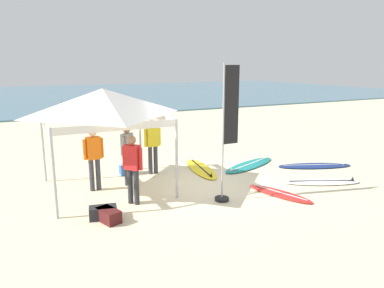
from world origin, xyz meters
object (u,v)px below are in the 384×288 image
Objects in this scene: person_grey at (127,151)px; banner_flag at (227,139)px; surfboard_yellow at (201,169)px; person_orange at (94,155)px; person_yellow at (153,143)px; canopy_tent at (103,102)px; surfboard_white at (322,182)px; gear_bag_near_tent at (103,212)px; gear_bag_by_pole at (108,215)px; surfboard_navy at (315,166)px; cooler_box at (128,168)px; surfboard_teal at (249,165)px; surfboard_red at (279,193)px; person_red at (133,165)px.

banner_flag is at bearing -50.68° from person_grey.
surfboard_yellow is 1.44× the size of person_orange.
person_yellow is at bearing 106.34° from banner_flag.
person_grey is (0.65, 0.13, -1.40)m from canopy_tent.
surfboard_white is 6.49m from person_orange.
gear_bag_by_pole is (0.07, -0.21, 0.00)m from gear_bag_near_tent.
canopy_tent is at bearing -9.61° from person_orange.
gear_bag_near_tent is (-7.31, -1.05, 0.10)m from surfboard_navy.
person_orange is at bearing 172.67° from surfboard_navy.
cooler_box reaches higher than surfboard_navy.
gear_bag_by_pole is (-7.24, -1.27, 0.10)m from surfboard_navy.
person_grey is 3.42× the size of cooler_box.
surfboard_yellow is 1.08× the size of surfboard_white.
gear_bag_near_tent is (-5.39, -2.09, 0.10)m from surfboard_teal.
banner_flag is at bearing -104.18° from surfboard_yellow.
person_grey is (-3.32, 2.58, 0.95)m from surfboard_red.
person_yellow is at bearing 26.22° from canopy_tent.
surfboard_yellow is 3.52m from person_red.
gear_bag_near_tent is 0.22m from gear_bag_by_pole.
gear_bag_by_pole is (-4.44, 0.33, 0.10)m from surfboard_red.
canopy_tent is 1.78× the size of person_yellow.
banner_flag is at bearing -19.63° from person_red.
person_yellow is at bearing 143.07° from surfboard_white.
surfboard_red is 1.15× the size of person_grey.
surfboard_yellow is at bearing 169.59° from surfboard_teal.
canopy_tent is at bearing 158.58° from surfboard_white.
gear_bag_by_pole is (-2.98, 0.02, -1.43)m from banner_flag.
surfboard_teal is at bearing 0.66° from person_grey.
gear_bag_by_pole is (-6.17, 0.11, 0.10)m from surfboard_white.
surfboard_yellow is (-1.68, 0.31, 0.00)m from surfboard_teal.
gear_bag_by_pole is at bearing -125.84° from person_yellow.
person_yellow is (1.00, 0.68, 0.00)m from person_grey.
surfboard_teal is 4.05m from cooler_box.
surfboard_white is 5.51m from person_red.
gear_bag_near_tent is 1.20× the size of cooler_box.
banner_flag reaches higher than surfboard_teal.
surfboard_navy is at bearing -18.03° from person_yellow.
person_grey is 2.85× the size of gear_bag_near_tent.
gear_bag_near_tent is at bearing -105.79° from canopy_tent.
gear_bag_near_tent and gear_bag_by_pole have the same top height.
banner_flag is at bearing 178.33° from surfboard_white.
surfboard_teal is 1.55× the size of person_grey.
gear_bag_near_tent is (-1.19, -2.04, -0.85)m from person_grey.
banner_flag reaches higher than canopy_tent.
person_red is at bearing -146.82° from surfboard_yellow.
surfboard_navy is 0.76× the size of banner_flag.
surfboard_teal is 2.18m from surfboard_navy.
banner_flag is (2.51, -2.14, -0.81)m from canopy_tent.
cooler_box reaches higher than surfboard_yellow.
person_red reaches higher than surfboard_red.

